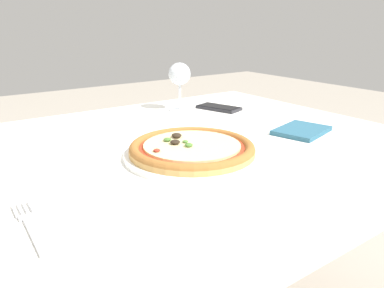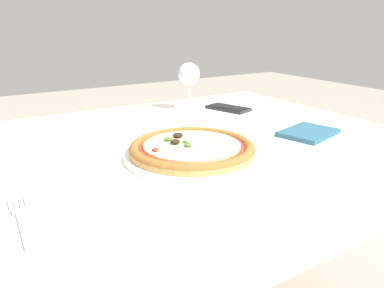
{
  "view_description": "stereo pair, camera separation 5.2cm",
  "coord_description": "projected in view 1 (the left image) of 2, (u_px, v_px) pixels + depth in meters",
  "views": [
    {
      "loc": [
        -0.44,
        -0.71,
        1.0
      ],
      "look_at": [
        0.01,
        -0.08,
        0.74
      ],
      "focal_mm": 35.0,
      "sensor_mm": 36.0,
      "label": 1
    },
    {
      "loc": [
        -0.4,
        -0.74,
        1.0
      ],
      "look_at": [
        0.01,
        -0.08,
        0.74
      ],
      "focal_mm": 35.0,
      "sensor_mm": 36.0,
      "label": 2
    }
  ],
  "objects": [
    {
      "name": "napkin_folded",
      "position": [
        302.0,
        130.0,
        1.0
      ],
      "size": [
        0.17,
        0.14,
        0.01
      ],
      "color": "#2D607A",
      "rests_on": "dining_table"
    },
    {
      "name": "dining_table",
      "position": [
        171.0,
        182.0,
        0.91
      ],
      "size": [
        1.23,
        0.96,
        0.71
      ],
      "color": "brown",
      "rests_on": "ground_plane"
    },
    {
      "name": "pizza_plate",
      "position": [
        192.0,
        150.0,
        0.82
      ],
      "size": [
        0.3,
        0.3,
        0.04
      ],
      "color": "white",
      "rests_on": "dining_table"
    },
    {
      "name": "wine_glass_far_left",
      "position": [
        180.0,
        76.0,
        1.22
      ],
      "size": [
        0.08,
        0.08,
        0.16
      ],
      "color": "silver",
      "rests_on": "dining_table"
    },
    {
      "name": "fork",
      "position": [
        31.0,
        225.0,
        0.55
      ],
      "size": [
        0.03,
        0.17,
        0.0
      ],
      "color": "silver",
      "rests_on": "dining_table"
    },
    {
      "name": "cell_phone",
      "position": [
        219.0,
        108.0,
        1.26
      ],
      "size": [
        0.11,
        0.16,
        0.01
      ],
      "color": "#232328",
      "rests_on": "dining_table"
    }
  ]
}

